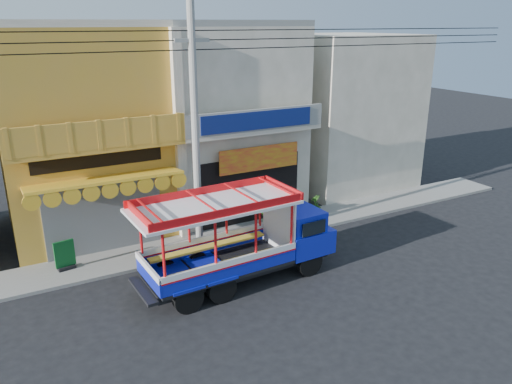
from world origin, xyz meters
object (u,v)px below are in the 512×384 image
utility_pole (199,119)px  potted_plant_a (271,217)px  potted_plant_c (315,205)px  songthaew_truck (251,236)px  green_sign (65,257)px  potted_plant_b (267,217)px

utility_pole → potted_plant_a: bearing=9.5°
utility_pole → potted_plant_c: bearing=9.2°
songthaew_truck → green_sign: size_ratio=6.48×
green_sign → potted_plant_c: (10.41, 0.09, 0.02)m
green_sign → potted_plant_b: 7.78m
potted_plant_a → potted_plant_c: (2.44, 0.37, -0.04)m
potted_plant_a → potted_plant_c: size_ratio=1.09×
potted_plant_a → potted_plant_c: potted_plant_a is taller
songthaew_truck → green_sign: 6.44m
songthaew_truck → potted_plant_a: size_ratio=6.72×
utility_pole → songthaew_truck: (0.65, -2.55, -3.53)m
utility_pole → songthaew_truck: 4.40m
utility_pole → potted_plant_c: utility_pole is taller
utility_pole → potted_plant_b: bearing=9.4°
green_sign → potted_plant_a: 7.98m
songthaew_truck → potted_plant_c: (5.01, 3.46, -0.92)m
songthaew_truck → potted_plant_b: bearing=52.1°
potted_plant_c → utility_pole: bearing=-61.7°
green_sign → potted_plant_b: (7.77, -0.33, 0.11)m
green_sign → potted_plant_c: size_ratio=1.13×
utility_pole → potted_plant_a: utility_pole is taller
utility_pole → songthaew_truck: bearing=-75.7°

